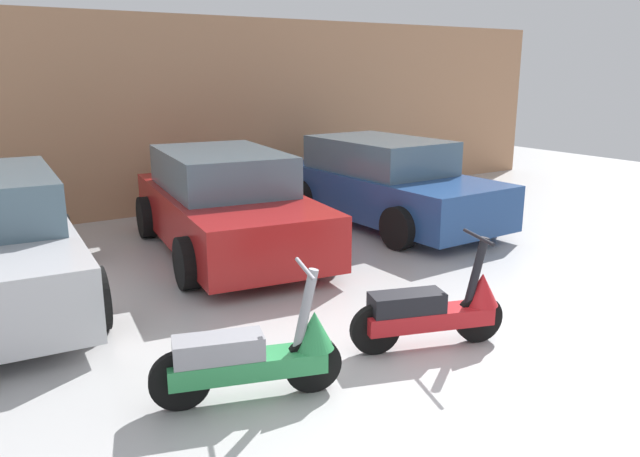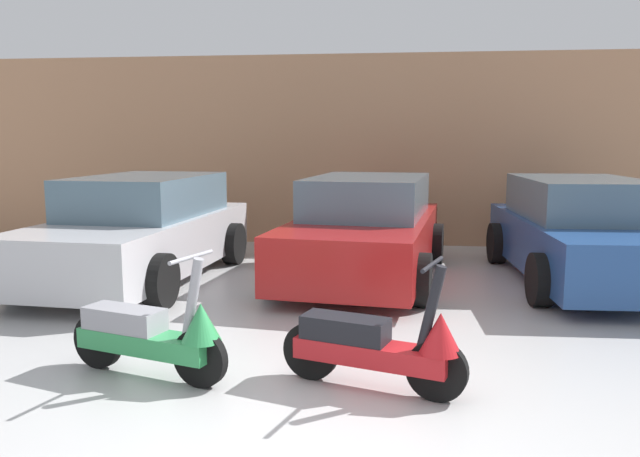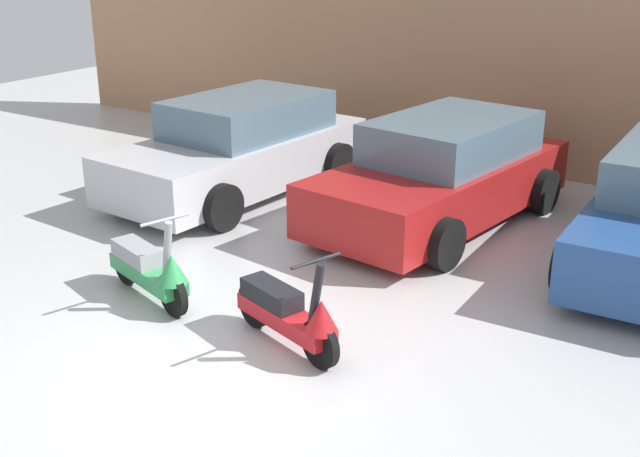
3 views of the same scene
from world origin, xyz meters
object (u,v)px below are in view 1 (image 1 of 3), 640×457
(scooter_front_left, at_px, (256,355))
(scooter_front_right, at_px, (435,309))
(car_rear_center, at_px, (226,204))
(car_rear_right, at_px, (386,183))

(scooter_front_left, xyz_separation_m, scooter_front_right, (1.90, -0.04, -0.00))
(car_rear_center, height_order, car_rear_right, car_rear_center)
(scooter_front_left, distance_m, scooter_front_right, 1.90)
(car_rear_center, xyz_separation_m, car_rear_right, (3.04, 0.09, -0.00))
(scooter_front_left, bearing_deg, car_rear_center, 85.81)
(scooter_front_right, height_order, car_rear_center, car_rear_center)
(scooter_front_left, relative_size, scooter_front_right, 1.01)
(car_rear_center, bearing_deg, scooter_front_left, -14.09)
(car_rear_right, bearing_deg, car_rear_center, -90.22)
(scooter_front_right, xyz_separation_m, car_rear_right, (2.74, 4.22, 0.31))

